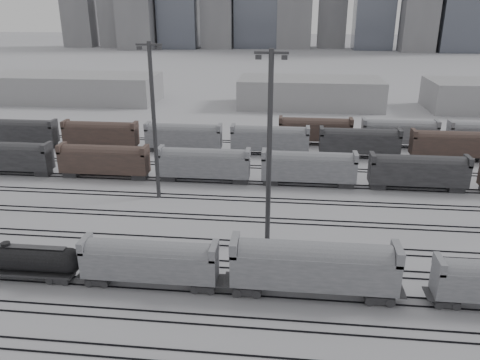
# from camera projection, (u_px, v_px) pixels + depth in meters

# --- Properties ---
(ground) EXTENTS (900.00, 900.00, 0.00)m
(ground) POSITION_uv_depth(u_px,v_px,m) (236.00, 297.00, 46.90)
(ground) COLOR silver
(ground) RESTS_ON ground
(tracks) EXTENTS (220.00, 71.50, 0.16)m
(tracks) POSITION_uv_depth(u_px,v_px,m) (251.00, 221.00, 63.15)
(tracks) COLOR black
(tracks) RESTS_ON ground
(tank_car_b) EXTENTS (16.16, 2.69, 3.99)m
(tank_car_b) POSITION_uv_depth(u_px,v_px,m) (8.00, 258.00, 49.50)
(tank_car_b) COLOR black
(tank_car_b) RESTS_ON ground
(hopper_car_a) EXTENTS (14.04, 2.79, 5.02)m
(hopper_car_a) POSITION_uv_depth(u_px,v_px,m) (149.00, 260.00, 47.65)
(hopper_car_a) COLOR black
(hopper_car_a) RESTS_ON ground
(hopper_car_b) EXTENTS (16.36, 3.25, 5.85)m
(hopper_car_b) POSITION_uv_depth(u_px,v_px,m) (314.00, 265.00, 45.79)
(hopper_car_b) COLOR black
(hopper_car_b) RESTS_ON ground
(light_mast_b) EXTENTS (3.66, 0.59, 22.87)m
(light_mast_b) POSITION_uv_depth(u_px,v_px,m) (154.00, 119.00, 66.82)
(light_mast_b) COLOR #363638
(light_mast_b) RESTS_ON ground
(light_mast_c) EXTENTS (3.70, 0.59, 23.15)m
(light_mast_c) POSITION_uv_depth(u_px,v_px,m) (269.00, 147.00, 53.34)
(light_mast_c) COLOR #363638
(light_mast_c) RESTS_ON ground
(bg_string_near) EXTENTS (151.00, 3.00, 5.60)m
(bg_string_near) POSITION_uv_depth(u_px,v_px,m) (309.00, 169.00, 74.87)
(bg_string_near) COLOR gray
(bg_string_near) RESTS_ON ground
(bg_string_mid) EXTENTS (151.00, 3.00, 5.60)m
(bg_string_mid) POSITION_uv_depth(u_px,v_px,m) (359.00, 143.00, 88.74)
(bg_string_mid) COLOR black
(bg_string_mid) RESTS_ON ground
(bg_string_far) EXTENTS (66.00, 3.00, 5.60)m
(bg_string_far) POSITION_uv_depth(u_px,v_px,m) (442.00, 135.00, 94.40)
(bg_string_far) COLOR #4E3931
(bg_string_far) RESTS_ON ground
(warehouse_left) EXTENTS (50.00, 18.00, 8.00)m
(warehouse_left) POSITION_uv_depth(u_px,v_px,m) (74.00, 88.00, 139.97)
(warehouse_left) COLOR #9A9A9C
(warehouse_left) RESTS_ON ground
(warehouse_mid) EXTENTS (40.00, 18.00, 8.00)m
(warehouse_mid) POSITION_uv_depth(u_px,v_px,m) (310.00, 93.00, 132.85)
(warehouse_mid) COLOR #9A9A9C
(warehouse_mid) RESTS_ON ground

